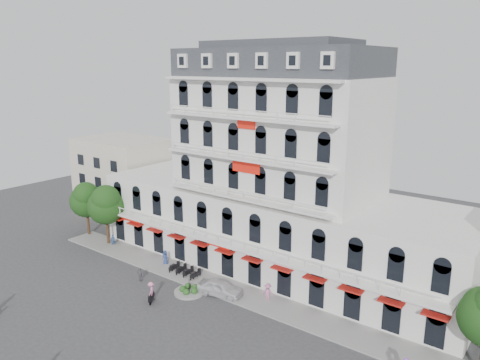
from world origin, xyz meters
name	(u,v)px	position (x,y,z in m)	size (l,w,h in m)	color
ground	(168,328)	(0.00, 0.00, 0.00)	(120.00, 120.00, 0.00)	#38383A
sidewalk	(230,290)	(0.00, 9.00, 0.08)	(53.00, 4.00, 0.16)	gray
main_building	(277,183)	(0.00, 18.00, 9.96)	(45.00, 15.00, 25.80)	silver
flank_building_west	(125,176)	(-30.00, 20.00, 6.00)	(14.00, 10.00, 12.00)	beige
traffic_island	(189,291)	(-3.00, 6.00, 0.26)	(3.20, 3.20, 1.60)	gray
parked_scooter_row	(185,275)	(-6.35, 8.80, 0.00)	(4.40, 1.80, 1.10)	black
tree_west_outer	(86,198)	(-25.95, 9.98, 5.35)	(4.50, 4.48, 7.76)	#382314
tree_west_inner	(106,203)	(-20.95, 9.48, 5.68)	(4.76, 4.76, 8.25)	#382314
parked_car	(220,288)	(-0.15, 7.62, 0.83)	(1.95, 4.86, 1.65)	silver
rider_center	(151,292)	(-4.69, 2.27, 1.18)	(1.18, 1.46, 2.22)	black
pedestrian_left	(165,258)	(-10.20, 9.50, 0.90)	(0.88, 0.57, 1.80)	navy
pedestrian_mid	(140,274)	(-9.25, 4.80, 0.78)	(0.91, 0.38, 1.55)	slate
pedestrian_right	(268,293)	(4.53, 9.50, 0.97)	(1.25, 0.72, 1.94)	#CA6B9F
pedestrian_far	(113,240)	(-20.00, 9.50, 0.75)	(0.54, 0.36, 1.49)	navy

